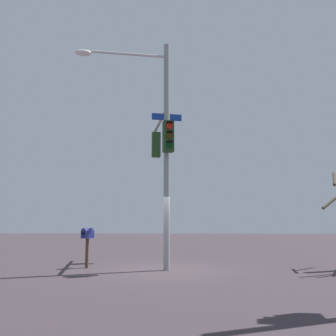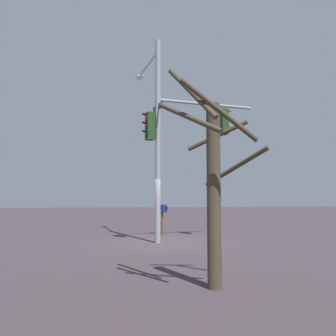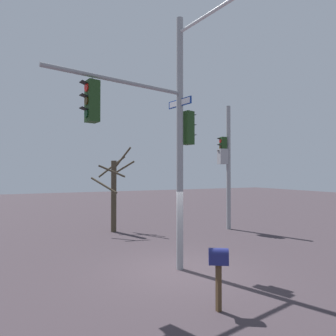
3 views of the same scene
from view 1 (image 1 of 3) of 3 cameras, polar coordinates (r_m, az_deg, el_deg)
ground_plane at (r=12.96m, az=-0.99°, el=-15.68°), size 80.00×80.00×0.00m
main_signal_pole_assembly at (r=13.67m, az=-1.51°, el=4.87°), size 5.00×3.85×8.18m
mailbox at (r=13.70m, az=-12.49°, el=-10.44°), size 0.50×0.44×1.41m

